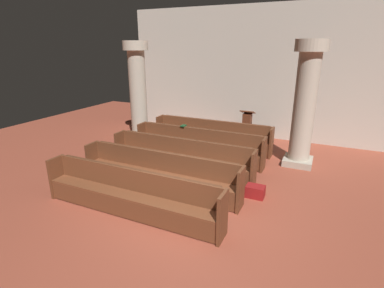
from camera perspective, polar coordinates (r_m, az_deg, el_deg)
ground_plane at (r=5.81m, az=-1.36°, el=-14.39°), size 19.20×19.20×0.00m
back_wall at (r=10.71m, az=13.47°, el=13.17°), size 10.00×0.16×4.50m
pew_row_0 at (r=9.43m, az=3.86°, el=1.96°), size 3.87×0.47×0.89m
pew_row_1 at (r=8.47m, az=1.18°, el=0.06°), size 3.87×0.46×0.89m
pew_row_2 at (r=7.54m, az=-2.17°, el=-2.31°), size 3.87×0.46×0.89m
pew_row_3 at (r=6.67m, az=-6.44°, el=-5.33°), size 3.87×0.47×0.89m
pew_row_4 at (r=5.86m, az=-12.02°, el=-9.16°), size 3.87×0.46×0.89m
pillar_aisle_side at (r=8.32m, az=21.13°, el=7.45°), size 0.82×0.82×3.33m
pillar_far_side at (r=10.26m, az=-10.51°, el=10.26°), size 0.82×0.82×3.33m
lectern at (r=10.42m, az=10.62°, el=3.16°), size 0.48×0.45×1.08m
hymn_book at (r=8.74m, az=-1.70°, el=3.59°), size 0.13×0.20×0.03m
kneeler_box_red at (r=6.65m, az=12.22°, el=-9.02°), size 0.40×0.29×0.26m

